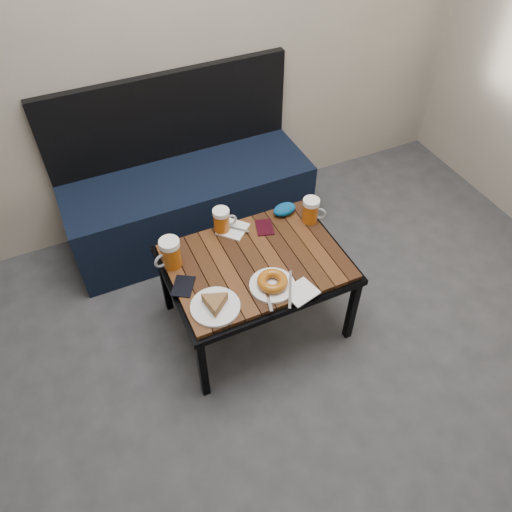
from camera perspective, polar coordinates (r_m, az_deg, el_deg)
name	(u,v)px	position (r m, az deg, el deg)	size (l,w,h in m)	color
ground	(321,511)	(2.27, 7.43, -26.94)	(4.00, 4.00, 0.00)	#2D2D30
room_shell	(281,17)	(1.17, 2.88, 25.64)	(4.00, 4.00, 4.00)	gray
bench	(188,198)	(2.99, -7.73, 6.61)	(1.40, 0.50, 0.95)	black
cafe_table	(256,267)	(2.35, 0.00, -1.21)	(0.84, 0.62, 0.47)	black
beer_mug_left	(170,253)	(2.28, -9.77, 0.31)	(0.14, 0.11, 0.15)	#B0510E
beer_mug_centre	(222,220)	(2.42, -3.91, 4.07)	(0.12, 0.08, 0.13)	#B0510E
beer_mug_right	(311,210)	(2.49, 6.31, 5.21)	(0.12, 0.11, 0.13)	#B0510E
plate_pie	(215,304)	(2.13, -4.70, -5.54)	(0.21, 0.21, 0.06)	white
plate_bagel	(272,283)	(2.20, 1.89, -3.11)	(0.22, 0.26, 0.06)	white
napkin_left	(233,229)	(2.46, -2.67, 3.11)	(0.18, 0.18, 0.01)	white
napkin_right	(301,292)	(2.19, 5.14, -4.14)	(0.16, 0.14, 0.01)	white
passport_navy	(183,286)	(2.23, -8.32, -3.43)	(0.09, 0.12, 0.01)	black
passport_burgundy	(265,227)	(2.47, 0.98, 3.29)	(0.08, 0.11, 0.01)	black
knit_pouch	(284,209)	(2.54, 3.27, 5.35)	(0.12, 0.08, 0.05)	navy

